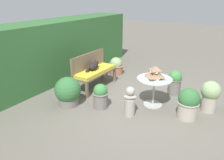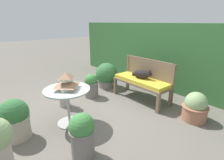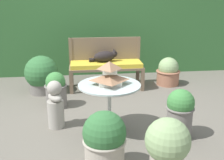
% 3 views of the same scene
% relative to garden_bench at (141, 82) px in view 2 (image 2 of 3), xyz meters
% --- Properties ---
extents(ground, '(30.00, 30.00, 0.00)m').
position_rel_garden_bench_xyz_m(ground, '(-0.23, -1.22, -0.41)').
color(ground, '#666056').
extents(foliage_hedge_back, '(6.40, 1.04, 1.62)m').
position_rel_garden_bench_xyz_m(foliage_hedge_back, '(-0.23, 1.42, 0.40)').
color(foliage_hedge_back, '#336633').
rests_on(foliage_hedge_back, ground).
extents(garden_bench, '(1.29, 0.47, 0.49)m').
position_rel_garden_bench_xyz_m(garden_bench, '(0.00, 0.00, 0.00)').
color(garden_bench, brown).
rests_on(garden_bench, ground).
extents(bench_backrest, '(1.29, 0.06, 0.89)m').
position_rel_garden_bench_xyz_m(bench_backrest, '(-0.00, 0.21, 0.22)').
color(bench_backrest, brown).
rests_on(bench_backrest, ground).
extents(cat, '(0.51, 0.28, 0.22)m').
position_rel_garden_bench_xyz_m(cat, '(-0.02, 0.03, 0.17)').
color(cat, black).
rests_on(cat, garden_bench).
extents(patio_table, '(0.74, 0.74, 0.63)m').
position_rel_garden_bench_xyz_m(patio_table, '(-0.12, -1.65, 0.09)').
color(patio_table, '#B7B7B2').
rests_on(patio_table, ground).
extents(pagoda_birdhouse, '(0.35, 0.35, 0.28)m').
position_rel_garden_bench_xyz_m(pagoda_birdhouse, '(-0.12, -1.65, 0.34)').
color(pagoda_birdhouse, silver).
rests_on(pagoda_birdhouse, patio_table).
extents(garden_bust, '(0.25, 0.30, 0.62)m').
position_rel_garden_bench_xyz_m(garden_bust, '(-0.79, -1.43, -0.11)').
color(garden_bust, '#A39E93').
rests_on(garden_bust, ground).
extents(potted_plant_hedge_corner, '(0.42, 0.42, 0.62)m').
position_rel_garden_bench_xyz_m(potted_plant_hedge_corner, '(-0.25, -2.43, -0.10)').
color(potted_plant_hedge_corner, '#ADA393').
rests_on(potted_plant_hedge_corner, ground).
extents(potted_plant_path_edge, '(0.57, 0.57, 0.64)m').
position_rel_garden_bench_xyz_m(potted_plant_path_edge, '(-1.11, -0.08, -0.10)').
color(potted_plant_path_edge, slate).
rests_on(potted_plant_path_edge, ground).
extents(potted_plant_table_near, '(0.45, 0.45, 0.52)m').
position_rel_garden_bench_xyz_m(potted_plant_table_near, '(1.17, 0.09, -0.17)').
color(potted_plant_table_near, '#9E664C').
rests_on(potted_plant_table_near, ground).
extents(potted_plant_bench_left, '(0.34, 0.34, 0.54)m').
position_rel_garden_bench_xyz_m(potted_plant_bench_left, '(-0.83, -0.75, -0.14)').
color(potted_plant_bench_left, slate).
rests_on(potted_plant_bench_left, ground).
extents(potted_plant_patio_mid, '(0.33, 0.33, 0.60)m').
position_rel_garden_bench_xyz_m(potted_plant_patio_mid, '(0.69, -1.87, -0.09)').
color(potted_plant_patio_mid, slate).
rests_on(potted_plant_patio_mid, ground).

